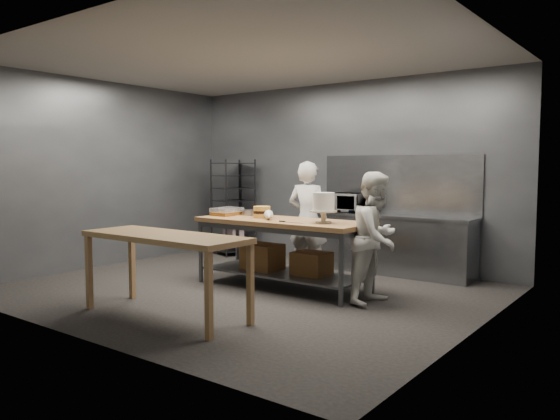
% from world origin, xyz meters
% --- Properties ---
extents(ground, '(6.00, 6.00, 0.00)m').
position_xyz_m(ground, '(0.00, 0.00, 0.00)').
color(ground, black).
rests_on(ground, ground).
extents(back_wall, '(6.00, 0.04, 3.00)m').
position_xyz_m(back_wall, '(0.00, 2.50, 1.50)').
color(back_wall, '#4C4F54').
rests_on(back_wall, ground).
extents(work_table, '(2.40, 0.90, 0.92)m').
position_xyz_m(work_table, '(0.31, 0.39, 0.57)').
color(work_table, '#9B683E').
rests_on(work_table, ground).
extents(near_counter, '(2.00, 0.70, 0.90)m').
position_xyz_m(near_counter, '(0.14, -1.50, 0.81)').
color(near_counter, olive).
rests_on(near_counter, ground).
extents(back_counter, '(2.60, 0.60, 0.90)m').
position_xyz_m(back_counter, '(1.00, 2.18, 0.45)').
color(back_counter, slate).
rests_on(back_counter, ground).
extents(splashback_panel, '(2.60, 0.02, 0.90)m').
position_xyz_m(splashback_panel, '(1.00, 2.48, 1.35)').
color(splashback_panel, slate).
rests_on(splashback_panel, back_counter).
extents(speed_rack, '(0.77, 0.80, 1.75)m').
position_xyz_m(speed_rack, '(-2.10, 2.10, 0.86)').
color(speed_rack, black).
rests_on(speed_rack, ground).
extents(chef_behind, '(0.67, 0.48, 1.70)m').
position_xyz_m(chef_behind, '(0.20, 1.16, 0.85)').
color(chef_behind, white).
rests_on(chef_behind, ground).
extents(chef_right, '(0.62, 0.78, 1.56)m').
position_xyz_m(chef_right, '(1.69, 0.41, 0.78)').
color(chef_right, white).
rests_on(chef_right, ground).
extents(microwave, '(0.54, 0.37, 0.30)m').
position_xyz_m(microwave, '(0.28, 2.18, 1.05)').
color(microwave, black).
rests_on(microwave, back_counter).
extents(frosted_cake_stand, '(0.34, 0.34, 0.38)m').
position_xyz_m(frosted_cake_stand, '(1.01, 0.32, 1.16)').
color(frosted_cake_stand, '#C0B79A').
rests_on(frosted_cake_stand, work_table).
extents(layer_cake, '(0.23, 0.23, 0.16)m').
position_xyz_m(layer_cake, '(-0.04, 0.40, 1.00)').
color(layer_cake, '#F5BC4D').
rests_on(layer_cake, work_table).
extents(cake_pans, '(0.49, 0.30, 0.07)m').
position_xyz_m(cake_pans, '(-0.33, 0.64, 0.96)').
color(cake_pans, gray).
rests_on(cake_pans, work_table).
extents(piping_bag, '(0.33, 0.37, 0.12)m').
position_xyz_m(piping_bag, '(0.24, 0.19, 0.98)').
color(piping_bag, white).
rests_on(piping_bag, work_table).
extents(offset_spatula, '(0.36, 0.02, 0.02)m').
position_xyz_m(offset_spatula, '(0.60, 0.13, 0.93)').
color(offset_spatula, slate).
rests_on(offset_spatula, work_table).
extents(pastry_clamshells, '(0.34, 0.44, 0.11)m').
position_xyz_m(pastry_clamshells, '(-0.70, 0.41, 0.98)').
color(pastry_clamshells, '#9D691F').
rests_on(pastry_clamshells, work_table).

